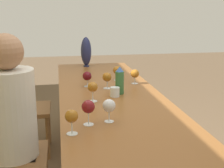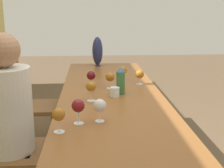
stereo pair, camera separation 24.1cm
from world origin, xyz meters
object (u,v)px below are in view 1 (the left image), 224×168
object	(u,v)px
wine_glass_0	(117,70)
wine_glass_1	(107,77)
wine_glass_2	(88,107)
wine_glass_4	(93,87)
wine_glass_7	(135,74)
wine_glass_3	(72,117)
chair_far	(20,105)
vase	(86,52)
chair_near	(2,151)
wine_glass_5	(109,106)
person_near	(13,123)
wine_glass_6	(87,76)
water_bottle	(120,81)
water_tumbler	(115,92)

from	to	relation	value
wine_glass_0	wine_glass_1	size ratio (longest dim) A/B	0.98
wine_glass_0	wine_glass_2	xyz separation A→B (m)	(-1.11, 0.38, 0.01)
wine_glass_4	wine_glass_7	bearing A→B (deg)	-42.16
wine_glass_0	wine_glass_7	bearing A→B (deg)	-139.99
wine_glass_3	wine_glass_7	bearing A→B (deg)	-30.04
wine_glass_3	wine_glass_4	size ratio (longest dim) A/B	0.95
chair_far	wine_glass_2	bearing A→B (deg)	-156.48
vase	chair_near	bearing A→B (deg)	156.25
wine_glass_7	wine_glass_5	bearing A→B (deg)	157.12
wine_glass_7	chair_near	distance (m)	1.32
vase	wine_glass_2	bearing A→B (deg)	175.14
wine_glass_0	chair_near	xyz separation A→B (m)	(-0.86, 0.93, -0.35)
chair_far	person_near	size ratio (longest dim) A/B	0.72
wine_glass_1	chair_near	xyz separation A→B (m)	(-0.57, 0.80, -0.35)
wine_glass_3	wine_glass_6	world-z (taller)	wine_glass_3
water_bottle	wine_glass_6	distance (m)	0.36
wine_glass_3	chair_near	distance (m)	0.68
wine_glass_1	wine_glass_4	world-z (taller)	wine_glass_4
wine_glass_2	wine_glass_7	xyz separation A→B (m)	(0.95, -0.52, -0.02)
wine_glass_3	vase	bearing A→B (deg)	-7.51
chair_far	person_near	xyz separation A→B (m)	(-1.02, -0.08, 0.19)
water_bottle	person_near	world-z (taller)	person_near
wine_glass_1	chair_far	xyz separation A→B (m)	(0.45, 0.80, -0.35)
wine_glass_0	chair_near	size ratio (longest dim) A/B	0.15
wine_glass_3	wine_glass_0	bearing A→B (deg)	-21.48
water_bottle	chair_near	xyz separation A→B (m)	(-0.39, 0.87, -0.36)
water_bottle	wine_glass_0	bearing A→B (deg)	-8.16
wine_glass_4	wine_glass_3	bearing A→B (deg)	162.86
wine_glass_3	wine_glass_5	size ratio (longest dim) A/B	0.99
wine_glass_0	wine_glass_6	xyz separation A→B (m)	(-0.19, 0.30, -0.01)
wine_glass_2	wine_glass_5	size ratio (longest dim) A/B	1.06
water_bottle	water_tumbler	distance (m)	0.12
water_bottle	chair_far	xyz separation A→B (m)	(0.63, 0.87, -0.36)
wine_glass_1	wine_glass_5	bearing A→B (deg)	171.64
water_bottle	wine_glass_3	distance (m)	0.87
person_near	wine_glass_7	bearing A→B (deg)	-54.64
wine_glass_4	wine_glass_7	world-z (taller)	wine_glass_4
wine_glass_1	water_bottle	bearing A→B (deg)	-158.48
wine_glass_2	chair_far	distance (m)	1.43
wine_glass_5	wine_glass_6	size ratio (longest dim) A/B	1.07
wine_glass_2	chair_near	world-z (taller)	chair_near
vase	chair_far	distance (m)	1.02
wine_glass_6	wine_glass_7	world-z (taller)	wine_glass_6
water_tumbler	wine_glass_4	world-z (taller)	wine_glass_4
wine_glass_1	wine_glass_2	size ratio (longest dim) A/B	0.93
wine_glass_1	wine_glass_7	distance (m)	0.30
wine_glass_0	wine_glass_5	size ratio (longest dim) A/B	0.97
wine_glass_6	chair_near	xyz separation A→B (m)	(-0.67, 0.63, -0.34)
wine_glass_4	wine_glass_6	size ratio (longest dim) A/B	1.11
wine_glass_0	wine_glass_2	world-z (taller)	wine_glass_2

